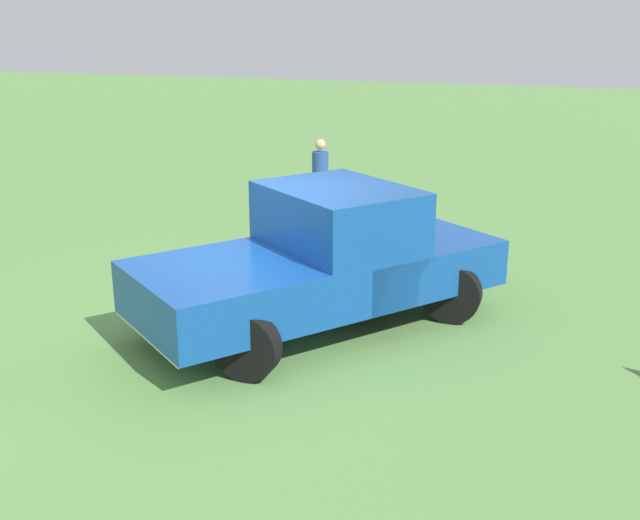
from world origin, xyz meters
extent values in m
plane|color=#5B8C47|center=(0.00, 0.00, 0.00)|extent=(80.00, 80.00, 0.00)
cylinder|color=black|center=(-0.57, 1.25, 0.39)|extent=(0.78, 0.22, 0.78)
cylinder|color=black|center=(0.75, 0.28, 0.39)|extent=(0.78, 0.22, 0.78)
cylinder|color=black|center=(-2.36, -1.19, 0.39)|extent=(0.78, 0.22, 0.78)
cylinder|color=black|center=(-1.03, -2.16, 0.39)|extent=(0.78, 0.22, 0.78)
cube|color=#144799|center=(0.04, 0.69, 0.73)|extent=(2.68, 2.67, 0.64)
cube|color=#144799|center=(-0.97, -0.68, 1.11)|extent=(2.46, 2.37, 1.40)
cube|color=slate|center=(-0.97, -0.68, 1.55)|extent=(2.20, 2.09, 0.48)
cube|color=#144799|center=(-1.53, -1.45, 0.71)|extent=(2.91, 2.98, 0.60)
cube|color=silver|center=(0.56, 1.41, 0.47)|extent=(1.57, 1.20, 0.16)
cylinder|color=navy|center=(1.20, -5.75, 0.38)|extent=(0.14, 0.14, 0.77)
cylinder|color=navy|center=(1.05, -5.62, 0.38)|extent=(0.14, 0.14, 0.77)
cylinder|color=#284C93|center=(1.12, -5.68, 1.06)|extent=(0.45, 0.45, 0.58)
sphere|color=#D8AD84|center=(1.12, -5.68, 1.49)|extent=(0.21, 0.21, 0.21)
camera|label=1|loc=(-3.96, 8.12, 3.80)|focal=42.61mm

